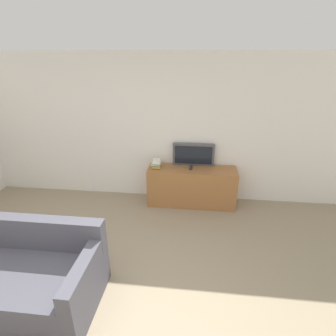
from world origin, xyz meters
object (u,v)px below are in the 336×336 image
at_px(couch, 5,277).
at_px(book_stack, 156,164).
at_px(remote_on_stand, 191,168).
at_px(television, 193,154).
at_px(tv_stand, 192,186).

xyz_separation_m(couch, book_stack, (1.33, 2.30, 0.47)).
distance_m(book_stack, remote_on_stand, 0.62).
distance_m(television, book_stack, 0.68).
xyz_separation_m(book_stack, remote_on_stand, (0.61, 0.03, -0.06)).
distance_m(couch, remote_on_stand, 3.05).
height_order(couch, book_stack, book_stack).
height_order(television, remote_on_stand, television).
height_order(tv_stand, book_stack, book_stack).
bearing_deg(television, tv_stand, -92.53).
distance_m(tv_stand, remote_on_stand, 0.36).
xyz_separation_m(tv_stand, couch, (-1.96, -2.29, -0.06)).
xyz_separation_m(television, remote_on_stand, (-0.03, -0.16, -0.19)).
height_order(tv_stand, television, television).
relative_size(book_stack, remote_on_stand, 1.11).
bearing_deg(couch, remote_on_stand, 50.39).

